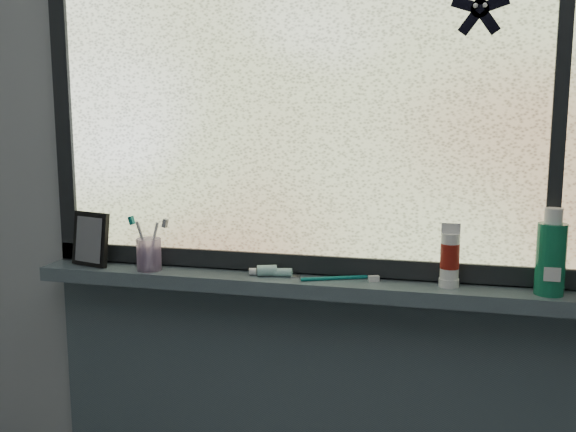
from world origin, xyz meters
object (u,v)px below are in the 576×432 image
at_px(toothbrush_cup, 149,254).
at_px(vanity_mirror, 91,239).
at_px(mouthwash_bottle, 551,252).
at_px(cream_tube, 450,253).

bearing_deg(toothbrush_cup, vanity_mirror, 176.31).
xyz_separation_m(vanity_mirror, mouthwash_bottle, (1.27, -0.00, 0.03)).
distance_m(toothbrush_cup, cream_tube, 0.84).
bearing_deg(cream_tube, vanity_mirror, -179.26).
bearing_deg(vanity_mirror, mouthwash_bottle, 15.23).
height_order(toothbrush_cup, mouthwash_bottle, mouthwash_bottle).
xyz_separation_m(vanity_mirror, cream_tube, (1.03, 0.01, 0.01)).
relative_size(mouthwash_bottle, cream_tube, 1.50).
bearing_deg(mouthwash_bottle, cream_tube, 176.51).
xyz_separation_m(vanity_mirror, toothbrush_cup, (0.19, -0.01, -0.03)).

